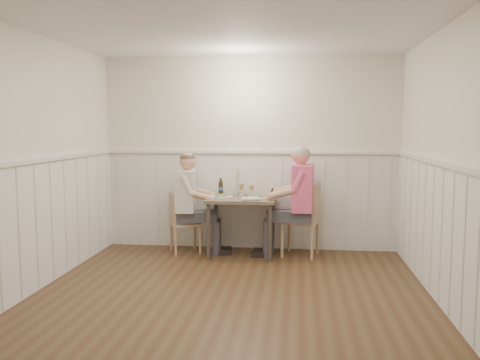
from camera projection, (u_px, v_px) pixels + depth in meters
The scene contains 16 objects.
ground_plane at pixel (228, 303), 4.80m from camera, with size 4.50×4.50×0.00m, color #472D19.
room_shell at pixel (227, 142), 4.64m from camera, with size 4.04×4.54×2.60m.
wainscot at pixel (236, 218), 5.41m from camera, with size 4.00×4.49×1.34m.
dining_table at pixel (242, 206), 6.56m from camera, with size 0.87×0.70×0.75m.
chair_right at pixel (305, 217), 6.51m from camera, with size 0.53×0.53×0.94m.
chair_left at pixel (182, 220), 6.70m from camera, with size 0.50×0.50×0.80m.
man_in_pink at pixel (299, 210), 6.43m from camera, with size 0.70×0.48×1.46m.
diner_cream at pixel (189, 211), 6.65m from camera, with size 0.65×0.45×1.35m.
plate_man at pixel (258, 196), 6.50m from camera, with size 0.27×0.27×0.07m.
plate_diner at pixel (222, 196), 6.58m from camera, with size 0.26×0.26×0.06m.
beer_glass_a at pixel (251, 187), 6.73m from camera, with size 0.07×0.07×0.16m.
beer_glass_b at pixel (241, 186), 6.74m from camera, with size 0.07×0.07×0.18m.
beer_bottle at pixel (221, 187), 6.79m from camera, with size 0.06×0.06×0.23m.
rolled_napkin at pixel (250, 199), 6.26m from camera, with size 0.23×0.12×0.05m.
grass_vase at pixel (236, 181), 6.85m from camera, with size 0.05×0.05×0.39m.
gingham_mat at pixel (219, 195), 6.74m from camera, with size 0.28×0.24×0.01m.
Camera 1 is at (0.65, -4.61, 1.66)m, focal length 38.00 mm.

